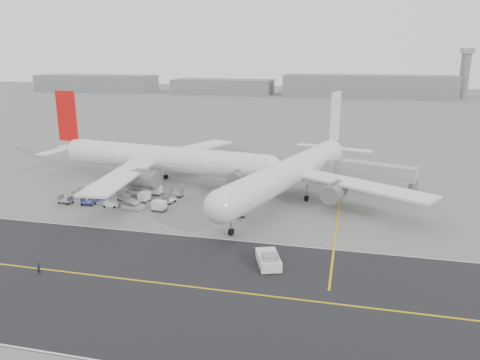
% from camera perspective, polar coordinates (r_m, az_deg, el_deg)
% --- Properties ---
extents(ground, '(700.00, 700.00, 0.00)m').
position_cam_1_polar(ground, '(79.87, -10.69, -5.70)').
color(ground, gray).
rests_on(ground, ground).
extents(taxiway, '(220.00, 59.00, 0.03)m').
position_cam_1_polar(taxiway, '(63.03, -13.18, -11.74)').
color(taxiway, '#242427').
rests_on(taxiway, ground).
extents(horizon_buildings, '(520.00, 28.00, 28.00)m').
position_cam_1_polar(horizon_buildings, '(329.00, 13.42, 9.90)').
color(horizon_buildings, gray).
rests_on(horizon_buildings, ground).
extents(control_tower, '(7.00, 7.00, 31.25)m').
position_cam_1_polar(control_tower, '(339.98, 25.72, 11.75)').
color(control_tower, gray).
rests_on(control_tower, ground).
extents(airliner_a, '(56.94, 55.96, 19.72)m').
position_cam_1_polar(airliner_a, '(105.16, -9.90, 2.65)').
color(airliner_a, white).
rests_on(airliner_a, ground).
extents(airliner_b, '(53.71, 54.80, 19.49)m').
position_cam_1_polar(airliner_b, '(92.44, 6.24, 1.01)').
color(airliner_b, white).
rests_on(airliner_b, ground).
extents(pushback_tug, '(4.57, 7.69, 2.19)m').
position_cam_1_polar(pushback_tug, '(64.87, 3.50, -9.66)').
color(pushback_tug, silver).
rests_on(pushback_tug, ground).
extents(jet_bridge, '(17.55, 8.33, 6.60)m').
position_cam_1_polar(jet_bridge, '(99.67, 16.30, 0.93)').
color(jet_bridge, gray).
rests_on(jet_bridge, ground).
extents(gse_cluster, '(28.77, 19.42, 2.03)m').
position_cam_1_polar(gse_cluster, '(95.79, -14.09, -2.35)').
color(gse_cluster, gray).
rests_on(gse_cluster, ground).
extents(stray_dolly, '(2.73, 3.34, 1.78)m').
position_cam_1_polar(stray_dolly, '(83.79, -0.20, -4.42)').
color(stray_dolly, silver).
rests_on(stray_dolly, ground).
extents(ground_crew_a, '(0.69, 0.58, 1.61)m').
position_cam_1_polar(ground_crew_a, '(67.83, -23.32, -9.89)').
color(ground_crew_a, black).
rests_on(ground_crew_a, ground).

